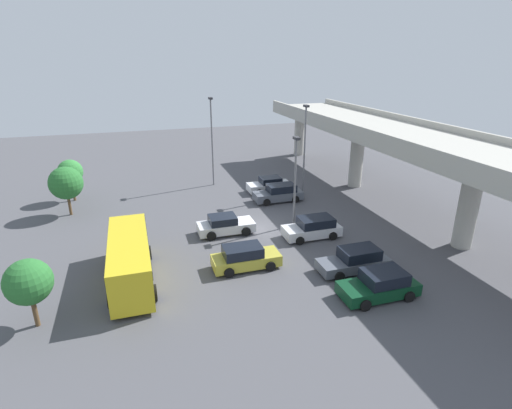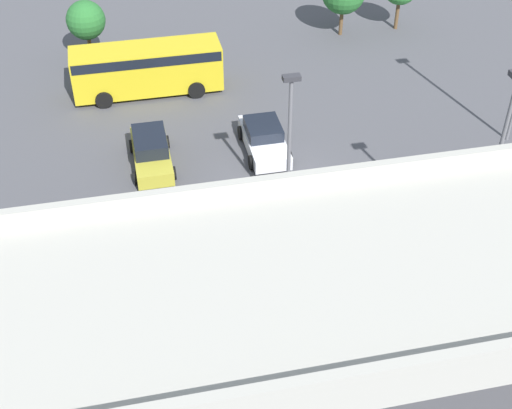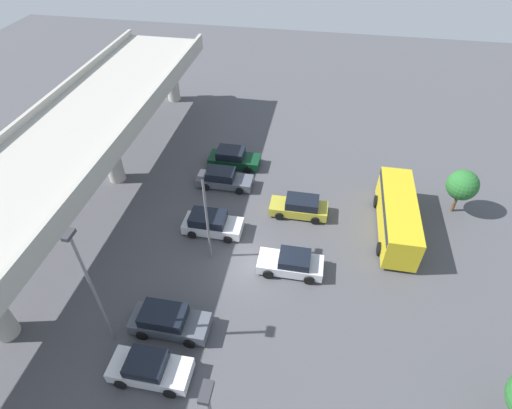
{
  "view_description": "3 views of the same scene",
  "coord_description": "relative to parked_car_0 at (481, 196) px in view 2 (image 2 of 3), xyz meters",
  "views": [
    {
      "loc": [
        27.77,
        -8.73,
        12.97
      ],
      "look_at": [
        0.98,
        -0.33,
        2.42
      ],
      "focal_mm": 28.0,
      "sensor_mm": 36.0,
      "label": 1
    },
    {
      "loc": [
        6.81,
        26.32,
        20.39
      ],
      "look_at": [
        1.7,
        2.67,
        0.87
      ],
      "focal_mm": 50.0,
      "sensor_mm": 36.0,
      "label": 2
    },
    {
      "loc": [
        -17.13,
        -3.3,
        21.12
      ],
      "look_at": [
        4.0,
        0.5,
        2.04
      ],
      "focal_mm": 28.0,
      "sensor_mm": 36.0,
      "label": 3
    }
  ],
  "objects": [
    {
      "name": "ground_plane",
      "position": [
        8.32,
        -3.99,
        -0.7
      ],
      "size": [
        95.95,
        95.95,
        0.0
      ],
      "primitive_type": "plane",
      "color": "#4C4C51"
    },
    {
      "name": "parked_car_3",
      "position": [
        11.12,
        -0.39,
        0.05
      ],
      "size": [
        2.1,
        4.31,
        1.56
      ],
      "rotation": [
        0.0,
        0.0,
        -1.57
      ],
      "color": "silver",
      "rests_on": "ground_plane"
    },
    {
      "name": "parked_car_6",
      "position": [
        19.52,
        -0.15,
        0.04
      ],
      "size": [
        2.17,
        4.5,
        1.58
      ],
      "rotation": [
        0.0,
        0.0,
        -1.57
      ],
      "color": "#0C381E",
      "rests_on": "ground_plane"
    },
    {
      "name": "tree_front_right",
      "position": [
        16.61,
        -18.3,
        1.84
      ],
      "size": [
        2.3,
        2.3,
        3.71
      ],
      "color": "brown",
      "rests_on": "ground_plane"
    },
    {
      "name": "lamp_post_by_overpass",
      "position": [
        8.72,
        -0.95,
        3.59
      ],
      "size": [
        0.7,
        0.35,
        7.24
      ],
      "color": "slate",
      "rests_on": "ground_plane"
    },
    {
      "name": "lamp_post_mid_lot",
      "position": [
        1.68,
        2.92,
        4.33
      ],
      "size": [
        0.7,
        0.35,
        8.67
      ],
      "color": "slate",
      "rests_on": "ground_plane"
    },
    {
      "name": "parked_car_4",
      "position": [
        14.09,
        -6.56,
        0.04
      ],
      "size": [
        1.97,
        4.38,
        1.55
      ],
      "rotation": [
        0.0,
        0.0,
        1.57
      ],
      "color": "gold",
      "rests_on": "ground_plane"
    },
    {
      "name": "shuttle_bus",
      "position": [
        13.56,
        -13.59,
        0.94
      ],
      "size": [
        8.2,
        2.61,
        2.74
      ],
      "rotation": [
        0.0,
        0.0,
        3.14
      ],
      "color": "gold",
      "rests_on": "ground_plane"
    },
    {
      "name": "highway_overpass",
      "position": [
        8.32,
        9.19,
        5.36
      ],
      "size": [
        45.93,
        7.79,
        7.45
      ],
      "color": "#ADAAA0",
      "rests_on": "ground_plane"
    },
    {
      "name": "parked_car_0",
      "position": [
        0.0,
        0.0,
        0.0
      ],
      "size": [
        2.04,
        4.32,
        1.51
      ],
      "rotation": [
        0.0,
        0.0,
        -1.57
      ],
      "color": "silver",
      "rests_on": "ground_plane"
    },
    {
      "name": "parked_car_2",
      "position": [
        8.48,
        -6.56,
        -0.02
      ],
      "size": [
        2.08,
        4.32,
        1.46
      ],
      "rotation": [
        0.0,
        0.0,
        1.57
      ],
      "color": "silver",
      "rests_on": "ground_plane"
    },
    {
      "name": "parked_car_5",
      "position": [
        16.5,
        0.04,
        0.01
      ],
      "size": [
        1.98,
        4.61,
        1.53
      ],
      "rotation": [
        0.0,
        0.0,
        -1.57
      ],
      "color": "#515660",
      "rests_on": "ground_plane"
    },
    {
      "name": "parked_car_1",
      "position": [
        2.85,
        -0.03,
        0.06
      ],
      "size": [
        2.07,
        4.58,
        1.6
      ],
      "rotation": [
        0.0,
        0.0,
        -1.57
      ],
      "color": "#515660",
      "rests_on": "ground_plane"
    }
  ]
}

